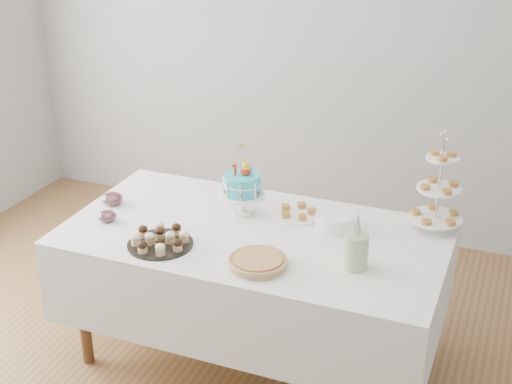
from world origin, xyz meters
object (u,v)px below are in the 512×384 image
at_px(pie, 258,262).
at_px(pastry_plate, 297,213).
at_px(tiered_stand, 439,189).
at_px(jam_bowl_b, 112,199).
at_px(plate_stack, 335,221).
at_px(jam_bowl_a, 107,216).
at_px(cupcake_tray, 160,239).
at_px(table, 254,271).
at_px(birthday_cake, 243,195).
at_px(utensil_pitcher, 356,250).

relative_size(pie, pastry_plate, 1.08).
xyz_separation_m(tiered_stand, pastry_plate, (-0.70, -0.12, -0.20)).
xyz_separation_m(tiered_stand, jam_bowl_b, (-1.68, -0.37, -0.19)).
bearing_deg(jam_bowl_b, plate_stack, 8.41).
height_order(jam_bowl_a, jam_bowl_b, jam_bowl_b).
relative_size(cupcake_tray, pie, 1.15).
bearing_deg(plate_stack, table, -151.78).
relative_size(birthday_cake, jam_bowl_a, 3.89).
height_order(pastry_plate, utensil_pitcher, utensil_pitcher).
bearing_deg(pie, table, 115.27).
height_order(pie, utensil_pitcher, utensil_pitcher).
distance_m(pastry_plate, jam_bowl_a, 1.00).
height_order(cupcake_tray, jam_bowl_b, cupcake_tray).
bearing_deg(utensil_pitcher, pie, -138.98).
distance_m(table, tiered_stand, 1.03).
bearing_deg(birthday_cake, table, -69.64).
xyz_separation_m(birthday_cake, jam_bowl_a, (-0.62, -0.35, -0.08)).
bearing_deg(pie, plate_stack, 66.51).
relative_size(birthday_cake, pastry_plate, 1.46).
relative_size(table, cupcake_tray, 5.96).
height_order(plate_stack, utensil_pitcher, utensil_pitcher).
xyz_separation_m(birthday_cake, jam_bowl_b, (-0.70, -0.16, -0.07)).
height_order(cupcake_tray, tiered_stand, tiered_stand).
bearing_deg(pastry_plate, tiered_stand, 9.93).
distance_m(birthday_cake, plate_stack, 0.51).
xyz_separation_m(tiered_stand, utensil_pitcher, (-0.28, -0.54, -0.13)).
distance_m(table, jam_bowl_a, 0.81).
height_order(birthday_cake, pie, birthday_cake).
height_order(birthday_cake, jam_bowl_b, birthday_cake).
height_order(pie, pastry_plate, pie).
distance_m(cupcake_tray, pie, 0.52).
height_order(pie, jam_bowl_b, jam_bowl_b).
bearing_deg(utensil_pitcher, cupcake_tray, -150.90).
height_order(tiered_stand, utensil_pitcher, tiered_stand).
xyz_separation_m(table, tiered_stand, (0.84, 0.38, 0.45)).
height_order(table, pastry_plate, pastry_plate).
height_order(pastry_plate, jam_bowl_a, jam_bowl_a).
xyz_separation_m(cupcake_tray, jam_bowl_b, (-0.47, 0.31, -0.00)).
relative_size(pie, tiered_stand, 0.54).
bearing_deg(cupcake_tray, plate_stack, 33.73).
height_order(table, jam_bowl_a, jam_bowl_a).
distance_m(table, pie, 0.42).
relative_size(jam_bowl_a, utensil_pitcher, 0.38).
xyz_separation_m(birthday_cake, cupcake_tray, (-0.24, -0.48, -0.07)).
relative_size(table, jam_bowl_a, 19.67).
height_order(cupcake_tray, pastry_plate, cupcake_tray).
xyz_separation_m(cupcake_tray, tiered_stand, (1.21, 0.68, 0.18)).
bearing_deg(cupcake_tray, jam_bowl_b, 146.17).
distance_m(cupcake_tray, jam_bowl_b, 0.56).
height_order(cupcake_tray, pie, cupcake_tray).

